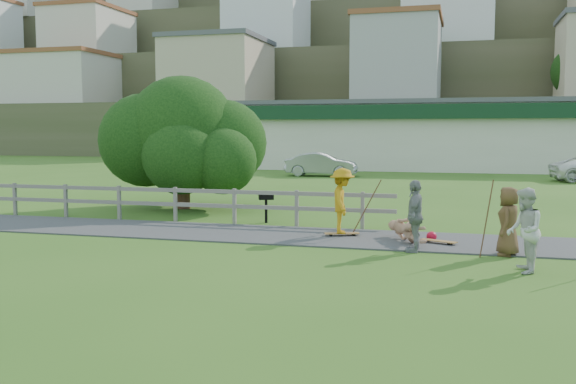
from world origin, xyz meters
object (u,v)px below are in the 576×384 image
at_px(car_silver, 321,164).
at_px(spectator_b, 415,216).
at_px(spectator_c, 508,221).
at_px(skater_rider, 342,205).
at_px(spectator_a, 524,230).
at_px(skater_fallen, 407,230).
at_px(tree, 183,157).
at_px(bbq, 266,207).

bearing_deg(car_silver, spectator_b, -165.52).
relative_size(spectator_c, car_silver, 0.35).
distance_m(skater_rider, spectator_a, 5.51).
height_order(skater_fallen, spectator_a, spectator_a).
bearing_deg(spectator_b, skater_rider, -125.87).
distance_m(skater_rider, car_silver, 23.46).
xyz_separation_m(spectator_c, tree, (-11.06, 6.36, 1.10)).
xyz_separation_m(skater_fallen, spectator_a, (2.58, -2.93, 0.54)).
relative_size(skater_rider, tree, 0.27).
relative_size(spectator_b, bbq, 1.77).
distance_m(spectator_a, bbq, 8.98).
bearing_deg(spectator_c, spectator_a, 16.45).
bearing_deg(spectator_c, bbq, -106.97).
xyz_separation_m(skater_rider, bbq, (-2.79, 2.04, -0.40)).
bearing_deg(spectator_b, car_silver, -159.93).
height_order(spectator_b, spectator_c, spectator_b).
height_order(spectator_a, spectator_c, spectator_a).
distance_m(tree, bbq, 5.13).
bearing_deg(spectator_b, spectator_a, 56.28).
relative_size(spectator_b, tree, 0.26).
bearing_deg(skater_rider, spectator_a, -139.36).
xyz_separation_m(spectator_a, spectator_b, (-2.31, 1.71, -0.01)).
distance_m(car_silver, tree, 18.08).
relative_size(spectator_a, bbq, 1.78).
bearing_deg(bbq, spectator_b, -60.43).
bearing_deg(tree, skater_rider, -34.90).
bearing_deg(spectator_b, tree, -123.04).
distance_m(skater_rider, bbq, 3.48).
distance_m(spectator_b, bbq, 6.11).
bearing_deg(bbq, skater_fallen, -51.54).
xyz_separation_m(spectator_b, bbq, (-4.86, 3.69, -0.38)).
distance_m(spectator_c, tree, 12.81).
distance_m(spectator_b, car_silver, 25.61).
relative_size(skater_rider, bbq, 1.82).
bearing_deg(skater_fallen, tree, 121.03).
relative_size(skater_rider, car_silver, 0.39).
relative_size(spectator_b, spectator_c, 1.08).
bearing_deg(spectator_b, skater_fallen, -164.64).
bearing_deg(spectator_c, car_silver, -147.88).
height_order(spectator_a, spectator_b, spectator_a).
distance_m(spectator_a, spectator_b, 2.87).
distance_m(spectator_a, tree, 13.94).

